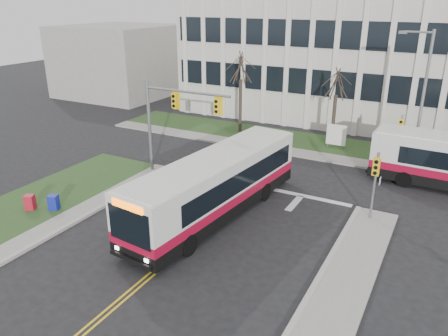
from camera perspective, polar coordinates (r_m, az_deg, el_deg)
ground at (r=21.10m, az=-5.29°, el=-10.25°), size 120.00×120.00×0.00m
sidewalk_cross at (r=32.37m, az=17.49°, el=0.58°), size 44.00×1.60×0.14m
building_lawn at (r=34.98m, az=18.44°, el=1.99°), size 44.00×5.00×0.12m
office_building at (r=45.38m, az=22.35°, el=13.51°), size 40.00×16.00×12.00m
building_annex at (r=55.00m, az=-13.39°, el=13.51°), size 12.00×12.00×8.00m
mast_arm_signal at (r=27.90m, az=-7.13°, el=7.19°), size 6.11×0.38×6.20m
signal_pole_near at (r=23.51m, az=19.13°, el=-1.12°), size 0.34×0.39×3.80m
signal_pole_far at (r=31.53m, az=21.95°, el=4.13°), size 0.34×0.39×3.80m
streetlight at (r=31.62m, az=24.32°, el=8.89°), size 2.15×0.25×9.20m
directory_sign at (r=34.64m, az=14.46°, el=4.18°), size 1.50×0.12×2.00m
tree_left at (r=37.00m, az=2.21°, el=12.82°), size 1.80×1.80×7.70m
tree_mid at (r=34.56m, az=14.52°, el=10.49°), size 1.80×1.80×6.82m
bus_main at (r=23.15m, az=-1.05°, el=-2.48°), size 3.98×12.70×3.33m
newspaper_box_blue at (r=25.83m, az=-21.35°, el=-4.31°), size 0.63×0.60×0.95m
newspaper_box_red at (r=26.34m, az=-24.00°, el=-4.22°), size 0.64×0.62×0.95m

